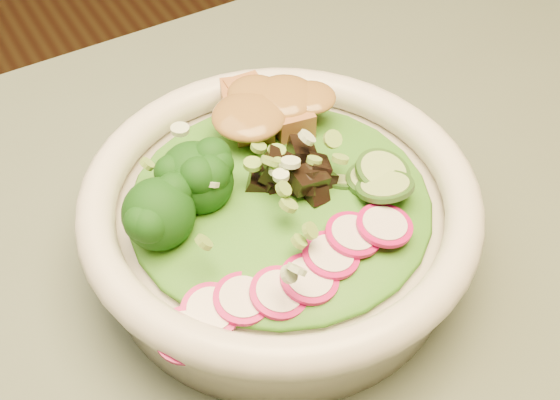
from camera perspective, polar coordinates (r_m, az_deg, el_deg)
salad_bowl at (r=0.47m, az=0.00°, el=-1.52°), size 0.24×0.24×0.06m
lettuce_bed at (r=0.45m, az=0.00°, el=0.09°), size 0.18×0.18×0.02m
broccoli_florets at (r=0.44m, az=-7.00°, el=0.16°), size 0.08×0.07×0.04m
radish_slices at (r=0.41m, az=1.77°, el=-5.41°), size 0.10×0.05×0.02m
cucumber_slices at (r=0.46m, az=7.10°, el=1.74°), size 0.07×0.07×0.03m
mushroom_heap at (r=0.45m, az=-0.24°, el=2.05°), size 0.07×0.07×0.03m
tofu_cubes at (r=0.48m, az=-0.98°, el=5.60°), size 0.09×0.07×0.03m
peanut_sauce at (r=0.48m, az=-1.00°, el=6.62°), size 0.06×0.05×0.01m
scallion_garnish at (r=0.44m, az=0.00°, el=1.89°), size 0.17×0.17×0.02m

